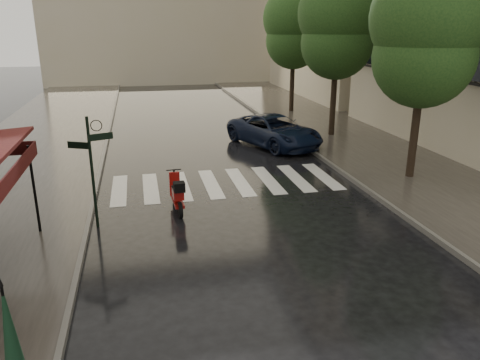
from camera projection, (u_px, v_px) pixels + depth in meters
name	position (u px, v px, depth m)	size (l,w,h in m)	color
ground	(144.00, 276.00, 10.46)	(120.00, 120.00, 0.00)	black
sidewalk_near	(35.00, 151.00, 20.66)	(6.00, 60.00, 0.12)	#38332D
sidewalk_far	(345.00, 135.00, 23.65)	(5.50, 60.00, 0.12)	#38332D
curb_near	(106.00, 147.00, 21.28)	(0.12, 60.00, 0.16)	#595651
curb_far	(292.00, 137.00, 23.07)	(0.12, 60.00, 0.16)	#595651
crosswalk	(225.00, 183.00, 16.63)	(7.85, 3.20, 0.01)	silver
signpost	(92.00, 164.00, 12.43)	(1.17, 0.29, 3.10)	black
tree_near	(427.00, 26.00, 15.37)	(3.80, 3.80, 7.99)	black
tree_mid	(338.00, 19.00, 21.75)	(3.80, 3.80, 8.34)	black
tree_far	(294.00, 23.00, 28.33)	(3.80, 3.80, 8.16)	black
scooter	(177.00, 195.00, 13.96)	(0.46, 1.71, 1.13)	black
parked_car	(274.00, 131.00, 21.57)	(2.33, 5.05, 1.40)	black
parasol_front	(14.00, 354.00, 5.98)	(0.40, 0.40, 2.25)	black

